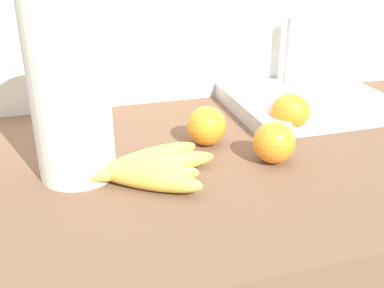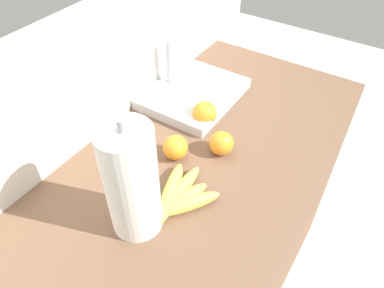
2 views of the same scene
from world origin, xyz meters
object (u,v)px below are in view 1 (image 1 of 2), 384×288
Objects in this scene: orange_front at (290,113)px; paper_towel_roll at (69,87)px; orange_right at (207,126)px; orange_far_right at (274,143)px; sink_basin at (306,100)px; banana_bunch at (147,168)px.

paper_towel_roll is (-0.42, -0.06, 0.11)m from orange_front.
orange_right is 0.27m from paper_towel_roll.
orange_far_right is 0.35m from paper_towel_roll.
paper_towel_roll reaches higher than orange_front.
sink_basin is at bearing 49.79° from orange_far_right.
orange_right is 0.22× the size of paper_towel_roll.
banana_bunch is 0.33m from orange_front.
orange_right is (0.13, 0.10, 0.02)m from banana_bunch.
sink_basin is at bearing 47.83° from orange_front.
sink_basin is (0.10, 0.11, -0.02)m from orange_front.
orange_right is at bearing -176.64° from orange_front.
sink_basin reaches higher than orange_far_right.
orange_front is at bearing -132.17° from sink_basin.
orange_front is (0.31, 0.11, 0.02)m from banana_bunch.
banana_bunch is at bearing -160.19° from orange_front.
orange_right is at bearing -156.84° from sink_basin.
orange_right is at bearing 37.20° from banana_bunch.
banana_bunch is 3.00× the size of orange_far_right.
paper_towel_roll is 0.98× the size of sink_basin.
orange_front is 0.15m from sink_basin.
sink_basin is (0.27, 0.12, -0.02)m from orange_right.
orange_front is (0.18, 0.01, 0.00)m from orange_right.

